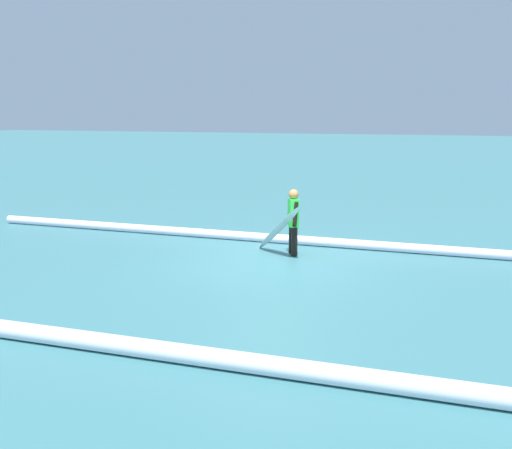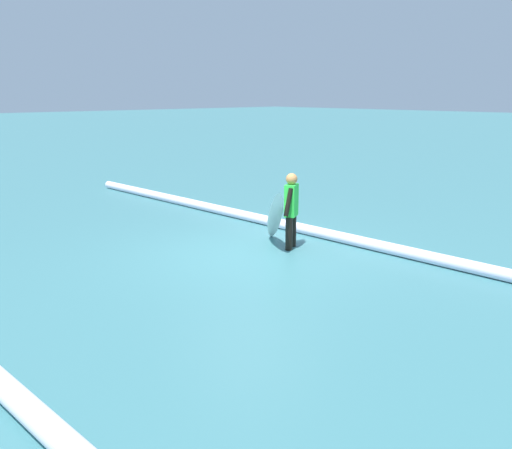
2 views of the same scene
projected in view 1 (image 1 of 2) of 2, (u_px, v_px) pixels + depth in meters
name	position (u px, v px, depth m)	size (l,w,h in m)	color
ground_plane	(269.00, 263.00, 12.62)	(157.37, 157.37, 0.00)	#3B767C
surfer	(293.00, 219.00, 13.21)	(0.34, 0.56, 1.48)	black
surfboard	(279.00, 228.00, 13.20)	(1.46, 1.29, 1.25)	white
wave_crest_foreground	(369.00, 245.00, 13.80)	(0.22, 0.22, 20.71)	white
wave_crest_midground	(288.00, 368.00, 7.11)	(0.25, 0.25, 19.26)	white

